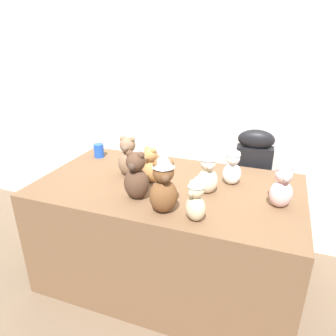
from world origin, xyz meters
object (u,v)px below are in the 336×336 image
object	(u,v)px
teddy_bear_blush	(282,188)
party_cup_blue	(99,151)
teddy_bear_cocoa	(136,177)
instrument_case	(250,191)
teddy_bear_caramel	(151,166)
teddy_bear_sand	(196,199)
teddy_bear_snow	(232,166)
teddy_bear_mocha	(128,157)
teddy_bear_cream	(208,172)
teddy_bear_chestnut	(163,184)
display_table	(168,233)

from	to	relation	value
teddy_bear_blush	party_cup_blue	size ratio (longest dim) A/B	2.37
teddy_bear_cocoa	party_cup_blue	distance (m)	0.81
instrument_case	party_cup_blue	world-z (taller)	instrument_case
instrument_case	teddy_bear_cocoa	world-z (taller)	teddy_bear_cocoa
teddy_bear_blush	teddy_bear_caramel	distance (m)	0.84
teddy_bear_sand	teddy_bear_caramel	bearing A→B (deg)	165.23
teddy_bear_caramel	party_cup_blue	distance (m)	0.66
teddy_bear_snow	teddy_bear_mocha	xyz separation A→B (m)	(-0.72, -0.10, 0.00)
teddy_bear_mocha	party_cup_blue	bearing A→B (deg)	141.62
instrument_case	teddy_bear_caramel	bearing A→B (deg)	-139.46
teddy_bear_blush	teddy_bear_cream	bearing A→B (deg)	155.08
teddy_bear_chestnut	teddy_bear_mocha	xyz separation A→B (m)	(-0.42, 0.39, -0.04)
instrument_case	teddy_bear_snow	world-z (taller)	teddy_bear_snow
display_table	instrument_case	distance (m)	0.81
instrument_case	teddy_bear_cocoa	xyz separation A→B (m)	(-0.62, -0.86, 0.40)
teddy_bear_snow	teddy_bear_caramel	bearing A→B (deg)	-172.62
instrument_case	party_cup_blue	size ratio (longest dim) A/B	9.59
teddy_bear_chestnut	teddy_bear_caramel	bearing A→B (deg)	90.75
teddy_bear_cream	teddy_bear_blush	world-z (taller)	teddy_bear_cream
teddy_bear_sand	teddy_bear_cocoa	distance (m)	0.42
teddy_bear_snow	teddy_bear_sand	distance (m)	0.53
instrument_case	teddy_bear_chestnut	xyz separation A→B (m)	(-0.40, -0.96, 0.43)
instrument_case	party_cup_blue	bearing A→B (deg)	-168.95
teddy_bear_sand	teddy_bear_mocha	world-z (taller)	teddy_bear_mocha
teddy_bear_chestnut	teddy_bear_mocha	size ratio (longest dim) A/B	1.22
teddy_bear_sand	teddy_bear_cocoa	xyz separation A→B (m)	(-0.40, 0.12, 0.02)
display_table	teddy_bear_mocha	distance (m)	0.62
display_table	teddy_bear_cream	distance (m)	0.60
instrument_case	teddy_bear_blush	distance (m)	0.80
teddy_bear_chestnut	party_cup_blue	xyz separation A→B (m)	(-0.81, 0.63, -0.12)
display_table	teddy_bear_caramel	world-z (taller)	teddy_bear_caramel
instrument_case	teddy_bear_blush	xyz separation A→B (m)	(0.21, -0.67, 0.38)
party_cup_blue	teddy_bear_cocoa	bearing A→B (deg)	-41.90
teddy_bear_snow	teddy_bear_mocha	distance (m)	0.72
teddy_bear_sand	teddy_bear_caramel	distance (m)	0.55
display_table	teddy_bear_blush	bearing A→B (deg)	-4.28
display_table	teddy_bear_snow	size ratio (longest dim) A/B	6.55
teddy_bear_cream	teddy_bear_snow	size ratio (longest dim) A/B	1.09
teddy_bear_snow	teddy_bear_mocha	size ratio (longest dim) A/B	0.93
teddy_bear_cream	party_cup_blue	world-z (taller)	teddy_bear_cream
teddy_bear_blush	teddy_bear_caramel	xyz separation A→B (m)	(-0.84, 0.06, -0.00)
teddy_bear_cream	teddy_bear_snow	distance (m)	0.22
teddy_bear_cream	teddy_bear_sand	size ratio (longest dim) A/B	1.12
instrument_case	teddy_bear_cream	size ratio (longest dim) A/B	3.61
teddy_bear_chestnut	teddy_bear_blush	bearing A→B (deg)	-7.57
teddy_bear_cocoa	teddy_bear_caramel	size ratio (longest dim) A/B	1.23
teddy_bear_cocoa	teddy_bear_chestnut	xyz separation A→B (m)	(0.21, -0.10, 0.03)
display_table	teddy_bear_chestnut	xyz separation A→B (m)	(0.10, -0.34, 0.57)
teddy_bear_chestnut	teddy_bear_caramel	size ratio (longest dim) A/B	1.41
party_cup_blue	teddy_bear_cream	bearing A→B (deg)	-17.87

